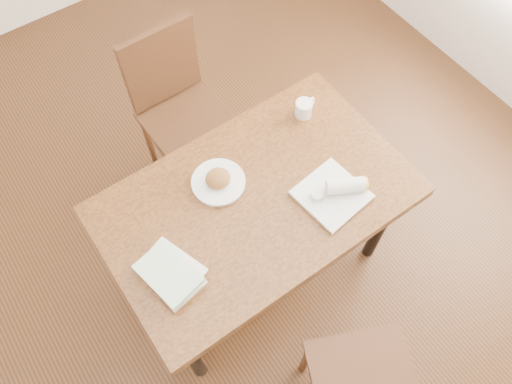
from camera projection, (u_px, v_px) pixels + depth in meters
ground at (256, 264)px, 2.75m from camera, size 4.00×5.00×0.01m
room_walls at (256, 38)px, 1.32m from camera, size 4.02×5.02×2.80m
table at (256, 207)px, 2.16m from camera, size 1.30×0.80×0.75m
chair_far at (177, 102)px, 2.60m from camera, size 0.43×0.43×0.95m
plate_scone at (218, 181)px, 2.10m from camera, size 0.23×0.23×0.07m
coffee_mug at (304, 108)px, 2.27m from camera, size 0.12×0.08×0.08m
plate_burrito at (336, 192)px, 2.07m from camera, size 0.29×0.29×0.09m
book_stack at (171, 273)px, 1.89m from camera, size 0.23×0.28×0.06m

